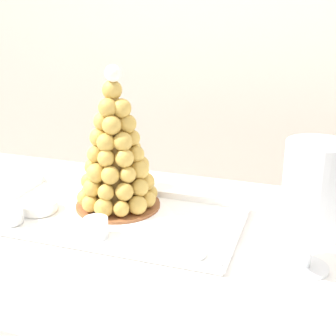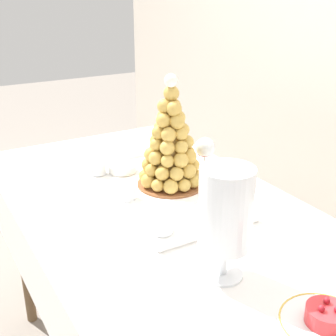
{
  "view_description": "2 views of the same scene",
  "coord_description": "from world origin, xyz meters",
  "px_view_note": "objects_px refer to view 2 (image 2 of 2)",
  "views": [
    {
      "loc": [
        0.33,
        -0.94,
        1.33
      ],
      "look_at": [
        0.0,
        0.04,
        0.96
      ],
      "focal_mm": 49.45,
      "sensor_mm": 36.0,
      "label": 1
    },
    {
      "loc": [
        1.06,
        -0.61,
        1.45
      ],
      "look_at": [
        0.01,
        -0.01,
        0.95
      ],
      "focal_mm": 48.65,
      "sensor_mm": 36.0,
      "label": 2
    }
  ],
  "objects_px": {
    "croquembouche": "(171,144)",
    "fruit_tart_plate": "(326,320)",
    "dessert_cup_centre": "(162,223)",
    "creme_brulee_ramekin": "(123,168)",
    "dessert_cup_left": "(98,168)",
    "wine_glass": "(205,149)",
    "serving_tray": "(156,192)",
    "macaron_goblet": "(226,210)",
    "dessert_cup_mid_left": "(127,193)"
  },
  "relations": [
    {
      "from": "serving_tray",
      "to": "dessert_cup_mid_left",
      "type": "bearing_deg",
      "value": -88.91
    },
    {
      "from": "dessert_cup_left",
      "to": "dessert_cup_mid_left",
      "type": "distance_m",
      "value": 0.24
    },
    {
      "from": "wine_glass",
      "to": "dessert_cup_centre",
      "type": "bearing_deg",
      "value": -49.58
    },
    {
      "from": "dessert_cup_centre",
      "to": "macaron_goblet",
      "type": "height_order",
      "value": "macaron_goblet"
    },
    {
      "from": "dessert_cup_mid_left",
      "to": "macaron_goblet",
      "type": "height_order",
      "value": "macaron_goblet"
    },
    {
      "from": "creme_brulee_ramekin",
      "to": "serving_tray",
      "type": "bearing_deg",
      "value": 6.57
    },
    {
      "from": "dessert_cup_centre",
      "to": "macaron_goblet",
      "type": "relative_size",
      "value": 0.22
    },
    {
      "from": "serving_tray",
      "to": "wine_glass",
      "type": "xyz_separation_m",
      "value": [
        -0.05,
        0.22,
        0.1
      ]
    },
    {
      "from": "dessert_cup_left",
      "to": "dessert_cup_centre",
      "type": "distance_m",
      "value": 0.47
    },
    {
      "from": "croquembouche",
      "to": "dessert_cup_left",
      "type": "xyz_separation_m",
      "value": [
        -0.21,
        -0.18,
        -0.12
      ]
    },
    {
      "from": "fruit_tart_plate",
      "to": "wine_glass",
      "type": "xyz_separation_m",
      "value": [
        -0.76,
        0.22,
        0.09
      ]
    },
    {
      "from": "dessert_cup_centre",
      "to": "creme_brulee_ramekin",
      "type": "bearing_deg",
      "value": 168.97
    },
    {
      "from": "serving_tray",
      "to": "dessert_cup_centre",
      "type": "height_order",
      "value": "dessert_cup_centre"
    },
    {
      "from": "creme_brulee_ramekin",
      "to": "dessert_cup_centre",
      "type": "bearing_deg",
      "value": -11.03
    },
    {
      "from": "dessert_cup_centre",
      "to": "croquembouche",
      "type": "bearing_deg",
      "value": 145.31
    },
    {
      "from": "serving_tray",
      "to": "wine_glass",
      "type": "distance_m",
      "value": 0.25
    },
    {
      "from": "croquembouche",
      "to": "macaron_goblet",
      "type": "distance_m",
      "value": 0.52
    },
    {
      "from": "fruit_tart_plate",
      "to": "serving_tray",
      "type": "bearing_deg",
      "value": -179.91
    },
    {
      "from": "dessert_cup_centre",
      "to": "dessert_cup_mid_left",
      "type": "bearing_deg",
      "value": 179.16
    },
    {
      "from": "wine_glass",
      "to": "creme_brulee_ramekin",
      "type": "bearing_deg",
      "value": -123.86
    },
    {
      "from": "serving_tray",
      "to": "wine_glass",
      "type": "relative_size",
      "value": 4.49
    },
    {
      "from": "fruit_tart_plate",
      "to": "dessert_cup_centre",
      "type": "bearing_deg",
      "value": -166.77
    },
    {
      "from": "macaron_goblet",
      "to": "dessert_cup_left",
      "type": "bearing_deg",
      "value": -177.67
    },
    {
      "from": "croquembouche",
      "to": "fruit_tart_plate",
      "type": "distance_m",
      "value": 0.76
    },
    {
      "from": "serving_tray",
      "to": "macaron_goblet",
      "type": "distance_m",
      "value": 0.51
    },
    {
      "from": "creme_brulee_ramekin",
      "to": "fruit_tart_plate",
      "type": "bearing_deg",
      "value": 1.57
    },
    {
      "from": "dessert_cup_mid_left",
      "to": "wine_glass",
      "type": "distance_m",
      "value": 0.34
    },
    {
      "from": "dessert_cup_mid_left",
      "to": "dessert_cup_centre",
      "type": "xyz_separation_m",
      "value": [
        0.24,
        -0.0,
        0.0
      ]
    },
    {
      "from": "dessert_cup_left",
      "to": "wine_glass",
      "type": "relative_size",
      "value": 0.41
    },
    {
      "from": "croquembouche",
      "to": "macaron_goblet",
      "type": "relative_size",
      "value": 1.36
    },
    {
      "from": "creme_brulee_ramekin",
      "to": "macaron_goblet",
      "type": "distance_m",
      "value": 0.7
    },
    {
      "from": "serving_tray",
      "to": "dessert_cup_centre",
      "type": "relative_size",
      "value": 10.41
    },
    {
      "from": "dessert_cup_left",
      "to": "serving_tray",
      "type": "bearing_deg",
      "value": 24.9
    },
    {
      "from": "croquembouche",
      "to": "macaron_goblet",
      "type": "xyz_separation_m",
      "value": [
        0.5,
        -0.15,
        0.02
      ]
    },
    {
      "from": "dessert_cup_mid_left",
      "to": "creme_brulee_ramekin",
      "type": "bearing_deg",
      "value": 158.46
    },
    {
      "from": "dessert_cup_centre",
      "to": "dessert_cup_left",
      "type": "bearing_deg",
      "value": 179.66
    },
    {
      "from": "fruit_tart_plate",
      "to": "dessert_cup_mid_left",
      "type": "bearing_deg",
      "value": -171.32
    },
    {
      "from": "dessert_cup_mid_left",
      "to": "creme_brulee_ramekin",
      "type": "distance_m",
      "value": 0.23
    },
    {
      "from": "croquembouche",
      "to": "dessert_cup_mid_left",
      "type": "height_order",
      "value": "croquembouche"
    },
    {
      "from": "croquembouche",
      "to": "dessert_cup_centre",
      "type": "xyz_separation_m",
      "value": [
        0.26,
        -0.18,
        -0.12
      ]
    },
    {
      "from": "croquembouche",
      "to": "dessert_cup_centre",
      "type": "height_order",
      "value": "croquembouche"
    },
    {
      "from": "dessert_cup_left",
      "to": "fruit_tart_plate",
      "type": "bearing_deg",
      "value": 6.59
    },
    {
      "from": "wine_glass",
      "to": "dessert_cup_mid_left",
      "type": "bearing_deg",
      "value": -81.75
    },
    {
      "from": "wine_glass",
      "to": "dessert_cup_left",
      "type": "bearing_deg",
      "value": -119.74
    },
    {
      "from": "dessert_cup_mid_left",
      "to": "creme_brulee_ramekin",
      "type": "relative_size",
      "value": 0.57
    },
    {
      "from": "croquembouche",
      "to": "fruit_tart_plate",
      "type": "relative_size",
      "value": 1.93
    },
    {
      "from": "dessert_cup_left",
      "to": "fruit_tart_plate",
      "type": "xyz_separation_m",
      "value": [
        0.95,
        0.11,
        -0.02
      ]
    },
    {
      "from": "croquembouche",
      "to": "dessert_cup_mid_left",
      "type": "relative_size",
      "value": 6.5
    },
    {
      "from": "macaron_goblet",
      "to": "fruit_tart_plate",
      "type": "relative_size",
      "value": 1.42
    },
    {
      "from": "serving_tray",
      "to": "dessert_cup_centre",
      "type": "xyz_separation_m",
      "value": [
        0.24,
        -0.11,
        0.03
      ]
    }
  ]
}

